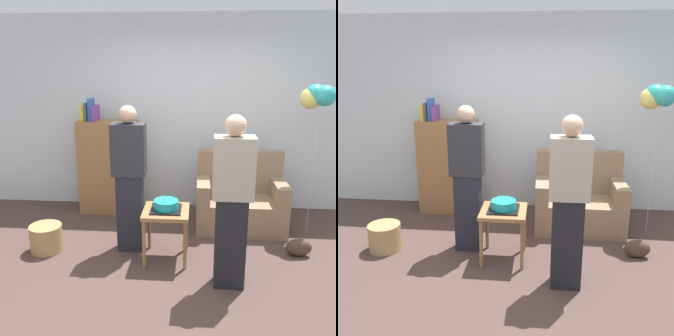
% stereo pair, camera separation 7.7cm
% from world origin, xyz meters
% --- Properties ---
extents(ground_plane, '(8.00, 8.00, 0.00)m').
position_xyz_m(ground_plane, '(0.00, 0.00, 0.00)').
color(ground_plane, '#4C3833').
extents(wall_back, '(6.00, 0.10, 2.70)m').
position_xyz_m(wall_back, '(0.00, 2.05, 1.35)').
color(wall_back, silver).
rests_on(wall_back, ground_plane).
extents(couch, '(1.10, 0.70, 0.96)m').
position_xyz_m(couch, '(0.67, 1.32, 0.34)').
color(couch, '#8C7054').
rests_on(couch, ground_plane).
extents(bookshelf, '(0.80, 0.36, 1.59)m').
position_xyz_m(bookshelf, '(-1.11, 1.70, 0.67)').
color(bookshelf, olive).
rests_on(bookshelf, ground_plane).
extents(side_table, '(0.48, 0.48, 0.56)m').
position_xyz_m(side_table, '(-0.20, 0.41, 0.48)').
color(side_table, olive).
rests_on(side_table, ground_plane).
extents(birthday_cake, '(0.32, 0.32, 0.17)m').
position_xyz_m(birthday_cake, '(-0.20, 0.41, 0.61)').
color(birthday_cake, black).
rests_on(birthday_cake, side_table).
extents(person_blowing_candles, '(0.36, 0.22, 1.63)m').
position_xyz_m(person_blowing_candles, '(-0.61, 0.60, 0.83)').
color(person_blowing_candles, '#23232D').
rests_on(person_blowing_candles, ground_plane).
extents(person_holding_cake, '(0.36, 0.22, 1.63)m').
position_xyz_m(person_holding_cake, '(0.44, -0.03, 0.83)').
color(person_holding_cake, black).
rests_on(person_holding_cake, ground_plane).
extents(wicker_basket, '(0.36, 0.36, 0.30)m').
position_xyz_m(wicker_basket, '(-1.56, 0.48, 0.15)').
color(wicker_basket, '#A88451').
rests_on(wicker_basket, ground_plane).
extents(handbag, '(0.28, 0.14, 0.20)m').
position_xyz_m(handbag, '(1.25, 0.58, 0.10)').
color(handbag, '#473328').
rests_on(handbag, ground_plane).
extents(balloon_bunch, '(0.38, 0.35, 1.82)m').
position_xyz_m(balloon_bunch, '(1.48, 1.26, 1.68)').
color(balloon_bunch, silver).
rests_on(balloon_bunch, ground_plane).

